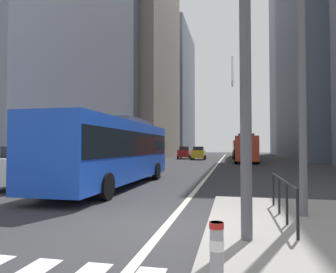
{
  "coord_description": "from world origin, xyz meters",
  "views": [
    {
      "loc": [
        1.58,
        -7.19,
        1.93
      ],
      "look_at": [
        -4.79,
        23.35,
        2.96
      ],
      "focal_mm": 32.84,
      "sensor_mm": 36.0,
      "label": 1
    }
  ],
  "objects_px": {
    "car_oncoming_far": "(185,153)",
    "bollard_left": "(217,248)",
    "car_oncoming_mid": "(199,153)",
    "car_receding_far": "(249,153)",
    "city_bus_red_distant": "(240,147)",
    "city_bus_blue_oncoming": "(114,149)",
    "sedan_white_oncoming": "(29,166)",
    "traffic_signal_gantry": "(133,41)",
    "city_bus_red_receding": "(245,147)",
    "street_lamp_post": "(301,19)",
    "car_receding_near": "(239,153)"
  },
  "relations": [
    {
      "from": "car_oncoming_far",
      "to": "bollard_left",
      "type": "xyz_separation_m",
      "value": [
        7.13,
        -44.33,
        -0.4
      ]
    },
    {
      "from": "car_oncoming_mid",
      "to": "bollard_left",
      "type": "bearing_deg",
      "value": -83.6
    },
    {
      "from": "car_receding_far",
      "to": "bollard_left",
      "type": "xyz_separation_m",
      "value": [
        -2.87,
        -46.7,
        -0.4
      ]
    },
    {
      "from": "city_bus_red_distant",
      "to": "car_oncoming_mid",
      "type": "distance_m",
      "value": 17.82
    },
    {
      "from": "car_oncoming_far",
      "to": "city_bus_blue_oncoming",
      "type": "bearing_deg",
      "value": -87.1
    },
    {
      "from": "sedan_white_oncoming",
      "to": "traffic_signal_gantry",
      "type": "height_order",
      "value": "traffic_signal_gantry"
    },
    {
      "from": "city_bus_red_receding",
      "to": "car_oncoming_mid",
      "type": "distance_m",
      "value": 9.42
    },
    {
      "from": "city_bus_red_receding",
      "to": "street_lamp_post",
      "type": "relative_size",
      "value": 1.35
    },
    {
      "from": "city_bus_red_distant",
      "to": "car_receding_near",
      "type": "height_order",
      "value": "city_bus_red_distant"
    },
    {
      "from": "city_bus_red_distant",
      "to": "car_oncoming_far",
      "type": "distance_m",
      "value": 16.37
    },
    {
      "from": "bollard_left",
      "to": "city_bus_red_receding",
      "type": "bearing_deg",
      "value": 86.98
    },
    {
      "from": "sedan_white_oncoming",
      "to": "bollard_left",
      "type": "distance_m",
      "value": 12.79
    },
    {
      "from": "car_receding_near",
      "to": "car_oncoming_far",
      "type": "height_order",
      "value": "same"
    },
    {
      "from": "city_bus_red_distant",
      "to": "car_oncoming_mid",
      "type": "bearing_deg",
      "value": -110.86
    },
    {
      "from": "city_bus_red_distant",
      "to": "traffic_signal_gantry",
      "type": "height_order",
      "value": "traffic_signal_gantry"
    },
    {
      "from": "car_receding_far",
      "to": "street_lamp_post",
      "type": "height_order",
      "value": "street_lamp_post"
    },
    {
      "from": "sedan_white_oncoming",
      "to": "car_receding_near",
      "type": "xyz_separation_m",
      "value": [
        10.53,
        35.41,
        -0.0
      ]
    },
    {
      "from": "city_bus_red_receding",
      "to": "bollard_left",
      "type": "height_order",
      "value": "city_bus_red_receding"
    },
    {
      "from": "city_bus_blue_oncoming",
      "to": "bollard_left",
      "type": "bearing_deg",
      "value": -61.31
    },
    {
      "from": "car_oncoming_mid",
      "to": "traffic_signal_gantry",
      "type": "bearing_deg",
      "value": -85.88
    },
    {
      "from": "city_bus_red_distant",
      "to": "car_oncoming_far",
      "type": "relative_size",
      "value": 2.37
    },
    {
      "from": "car_oncoming_mid",
      "to": "city_bus_blue_oncoming",
      "type": "bearing_deg",
      "value": -91.32
    },
    {
      "from": "city_bus_red_distant",
      "to": "car_oncoming_mid",
      "type": "xyz_separation_m",
      "value": [
        -6.34,
        -16.63,
        -0.85
      ]
    },
    {
      "from": "city_bus_red_receding",
      "to": "street_lamp_post",
      "type": "bearing_deg",
      "value": -89.68
    },
    {
      "from": "car_oncoming_mid",
      "to": "street_lamp_post",
      "type": "distance_m",
      "value": 37.95
    },
    {
      "from": "city_bus_red_distant",
      "to": "car_oncoming_mid",
      "type": "height_order",
      "value": "city_bus_red_distant"
    },
    {
      "from": "car_receding_far",
      "to": "car_oncoming_mid",
      "type": "bearing_deg",
      "value": -145.16
    },
    {
      "from": "city_bus_red_receding",
      "to": "traffic_signal_gantry",
      "type": "bearing_deg",
      "value": -96.36
    },
    {
      "from": "traffic_signal_gantry",
      "to": "car_oncoming_mid",
      "type": "bearing_deg",
      "value": 94.12
    },
    {
      "from": "car_oncoming_far",
      "to": "traffic_signal_gantry",
      "type": "xyz_separation_m",
      "value": [
        5.32,
        -42.36,
        3.15
      ]
    },
    {
      "from": "city_bus_blue_oncoming",
      "to": "car_oncoming_mid",
      "type": "height_order",
      "value": "city_bus_blue_oncoming"
    },
    {
      "from": "sedan_white_oncoming",
      "to": "city_bus_red_distant",
      "type": "bearing_deg",
      "value": 77.5
    },
    {
      "from": "city_bus_red_distant",
      "to": "bollard_left",
      "type": "xyz_separation_m",
      "value": [
        -1.69,
        -58.1,
        -1.25
      ]
    },
    {
      "from": "city_bus_red_receding",
      "to": "city_bus_red_distant",
      "type": "relative_size",
      "value": 0.99
    },
    {
      "from": "city_bus_red_distant",
      "to": "street_lamp_post",
      "type": "xyz_separation_m",
      "value": [
        0.32,
        -53.75,
        3.45
      ]
    },
    {
      "from": "car_oncoming_mid",
      "to": "car_oncoming_far",
      "type": "xyz_separation_m",
      "value": [
        -2.47,
        2.87,
        0.0
      ]
    },
    {
      "from": "car_oncoming_mid",
      "to": "car_oncoming_far",
      "type": "height_order",
      "value": "same"
    },
    {
      "from": "city_bus_red_distant",
      "to": "traffic_signal_gantry",
      "type": "relative_size",
      "value": 1.6
    },
    {
      "from": "car_receding_far",
      "to": "sedan_white_oncoming",
      "type": "bearing_deg",
      "value": -107.74
    },
    {
      "from": "traffic_signal_gantry",
      "to": "street_lamp_post",
      "type": "xyz_separation_m",
      "value": [
        3.82,
        2.38,
        1.14
      ]
    },
    {
      "from": "city_bus_red_distant",
      "to": "car_receding_near",
      "type": "xyz_separation_m",
      "value": [
        -0.4,
        -13.84,
        -0.85
      ]
    },
    {
      "from": "city_bus_red_receding",
      "to": "city_bus_red_distant",
      "type": "height_order",
      "value": "same"
    },
    {
      "from": "city_bus_blue_oncoming",
      "to": "street_lamp_post",
      "type": "xyz_separation_m",
      "value": [
        7.39,
        -5.49,
        3.45
      ]
    },
    {
      "from": "sedan_white_oncoming",
      "to": "car_receding_far",
      "type": "distance_m",
      "value": 39.75
    },
    {
      "from": "car_oncoming_mid",
      "to": "traffic_signal_gantry",
      "type": "relative_size",
      "value": 0.62
    },
    {
      "from": "city_bus_blue_oncoming",
      "to": "car_receding_far",
      "type": "distance_m",
      "value": 37.79
    },
    {
      "from": "sedan_white_oncoming",
      "to": "car_oncoming_far",
      "type": "bearing_deg",
      "value": 86.6
    },
    {
      "from": "city_bus_red_receding",
      "to": "car_oncoming_far",
      "type": "bearing_deg",
      "value": 132.91
    },
    {
      "from": "city_bus_red_distant",
      "to": "city_bus_blue_oncoming",
      "type": "bearing_deg",
      "value": -98.33
    },
    {
      "from": "car_receding_near",
      "to": "street_lamp_post",
      "type": "bearing_deg",
      "value": -88.97
    }
  ]
}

